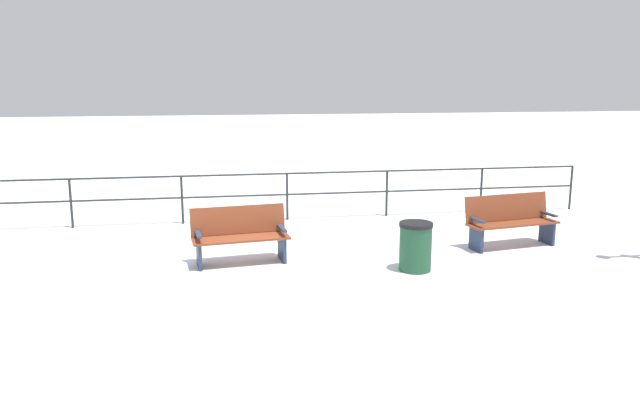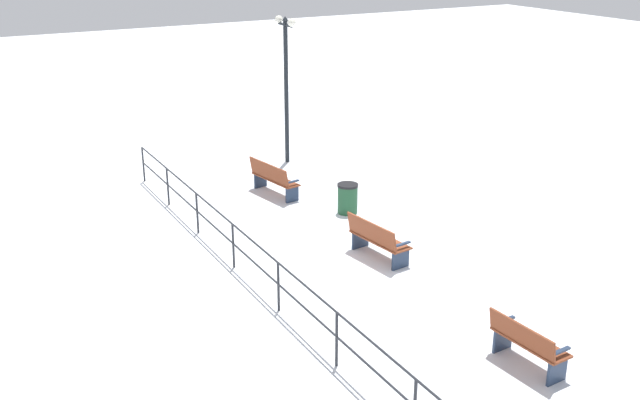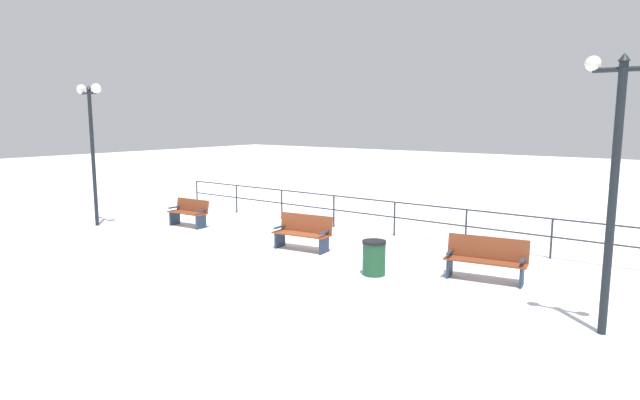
% 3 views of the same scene
% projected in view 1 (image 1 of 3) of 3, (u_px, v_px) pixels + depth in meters
% --- Properties ---
extents(ground_plane, '(80.00, 80.00, 0.00)m').
position_uv_depth(ground_plane, '(241.00, 262.00, 9.98)').
color(ground_plane, white).
rests_on(ground_plane, ground).
extents(bench_second, '(0.75, 1.61, 0.91)m').
position_uv_depth(bench_second, '(240.00, 235.00, 9.88)').
color(bench_second, brown).
rests_on(bench_second, ground).
extents(bench_third, '(0.76, 1.74, 0.92)m').
position_uv_depth(bench_third, '(510.00, 220.00, 10.84)').
color(bench_third, brown).
rests_on(bench_third, ground).
extents(waterfront_railing, '(0.05, 15.22, 1.01)m').
position_uv_depth(waterfront_railing, '(235.00, 189.00, 12.64)').
color(waterfront_railing, '#26282D').
rests_on(waterfront_railing, ground).
extents(trash_bin, '(0.53, 0.53, 0.77)m').
position_uv_depth(trash_bin, '(415.00, 246.00, 9.49)').
color(trash_bin, '#1E4C2D').
rests_on(trash_bin, ground).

